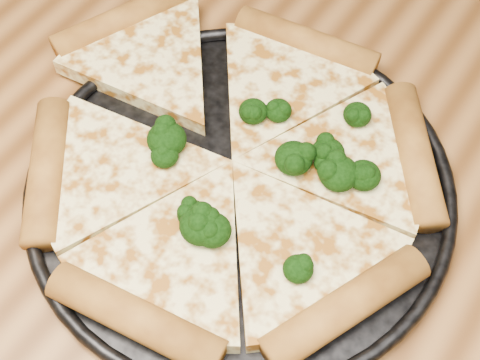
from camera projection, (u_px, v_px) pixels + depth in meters
The scene contains 4 objects.
dining_table at pixel (204, 284), 0.60m from camera, with size 1.20×0.90×0.75m.
pizza_pan at pixel (240, 186), 0.54m from camera, with size 0.33×0.33×0.02m.
pizza at pixel (227, 157), 0.54m from camera, with size 0.38×0.33×0.03m.
broccoli_florets at pixel (264, 172), 0.52m from camera, with size 0.17×0.18×0.02m.
Camera 1 is at (0.17, -0.19, 1.21)m, focal length 51.85 mm.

